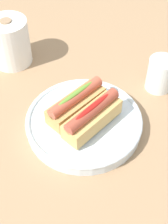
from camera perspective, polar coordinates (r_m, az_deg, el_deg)
The scene contains 6 objects.
ground_plane at distance 0.77m, azimuth -1.02°, elevation -3.85°, with size 2.40×2.40×0.00m, color #9E7A56.
serving_bowl at distance 0.77m, azimuth -0.00°, elevation -1.77°, with size 0.27×0.27×0.03m.
hotdog_front at distance 0.72m, azimuth 1.46°, elevation -0.79°, with size 0.15×0.06×0.06m.
hotdog_back at distance 0.75m, azimuth -1.41°, elevation 1.57°, with size 0.15×0.06×0.06m.
water_glass at distance 0.87m, azimuth 13.14°, elevation 6.21°, with size 0.07×0.07×0.09m.
paper_towel_roll at distance 0.94m, azimuth -12.87°, elevation 11.86°, with size 0.11×0.11×0.13m.
Camera 1 is at (-0.30, -0.37, 0.60)m, focal length 52.19 mm.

